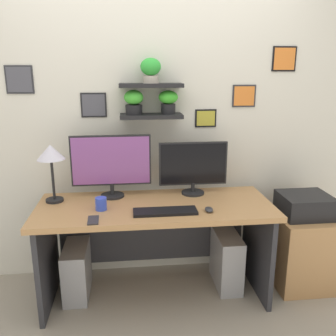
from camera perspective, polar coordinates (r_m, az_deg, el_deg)
The scene contains 14 objects.
ground_plane at distance 3.01m, azimuth -1.89°, elevation -19.24°, with size 8.00×8.00×0.00m, color gray.
back_wall_assembly at distance 2.93m, azimuth -2.80°, elevation 8.47°, with size 4.40×0.24×2.70m.
desk at distance 2.79m, azimuth -2.08°, elevation -9.34°, with size 1.72×0.68×0.75m.
monitor_left at distance 2.78m, azimuth -8.96°, elevation 0.72°, with size 0.61×0.18×0.48m.
monitor_right at distance 2.83m, azimuth 3.99°, elevation 0.23°, with size 0.54×0.18×0.42m.
keyboard at distance 2.50m, azimuth -0.45°, elevation -6.87°, with size 0.44×0.14×0.02m, color black.
computer_mouse at distance 2.54m, azimuth 6.48°, elevation -6.53°, with size 0.06×0.09×0.03m, color #2D2D33.
desk_lamp at distance 2.75m, azimuth -18.00°, elevation 1.79°, with size 0.20×0.20×0.43m.
cell_phone at distance 2.43m, azimuth -11.72°, elevation -8.06°, with size 0.07×0.14×0.01m, color #2D2D33.
coffee_mug at distance 2.59m, azimuth -10.53°, elevation -5.56°, with size 0.08×0.08×0.09m, color blue.
drawer_cabinet at distance 3.19m, azimuth 20.12°, elevation -11.90°, with size 0.44×0.50×0.59m, color tan.
printer at distance 3.05m, azimuth 20.77°, elevation -5.49°, with size 0.38×0.34×0.17m, color black.
computer_tower_left at distance 2.99m, azimuth -14.19°, elevation -15.42°, with size 0.18×0.40×0.40m, color #99999E.
computer_tower_right at distance 3.04m, azimuth 9.21°, elevation -14.10°, with size 0.18×0.40×0.44m, color #99999E.
Camera 1 is at (-0.18, -2.47, 1.70)m, focal length 38.62 mm.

